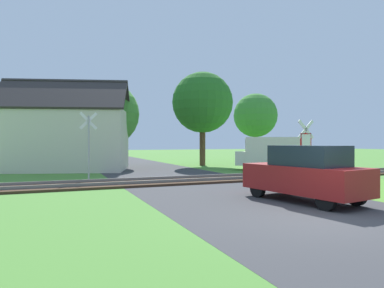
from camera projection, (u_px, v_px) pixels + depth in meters
ground_plane at (327, 220)px, 8.25m from camera, size 160.00×160.00×0.00m
road_asphalt at (277, 206)px, 10.10m from camera, size 6.90×80.00×0.01m
rail_track at (190, 180)px, 16.43m from camera, size 60.00×2.60×0.22m
stop_sign_near at (305, 146)px, 15.33m from camera, size 0.88×0.14×2.90m
crossing_sign_far at (89, 141)px, 16.83m from camera, size 0.88×0.15×3.39m
house at (66, 138)px, 23.03m from camera, size 9.41×7.47×6.13m
tree_right at (202, 103)px, 27.90m from camera, size 4.96×4.96×7.63m
tree_far at (255, 116)px, 35.09m from camera, size 4.48×4.48×6.91m
tree_center at (107, 114)px, 25.97m from camera, size 4.93×4.93×6.53m
mail_truck at (274, 152)px, 23.34m from camera, size 5.17×4.05×2.24m
parked_car at (305, 173)px, 10.85m from camera, size 2.28×4.22×1.78m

